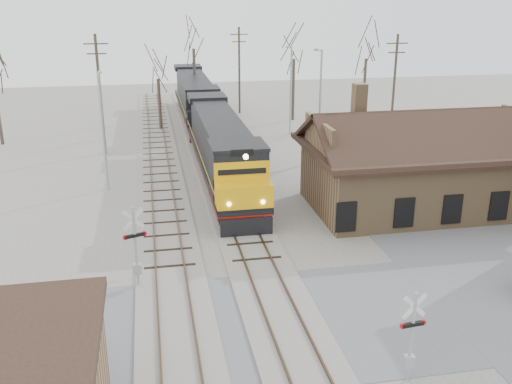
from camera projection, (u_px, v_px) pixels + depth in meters
ground at (284, 323)px, 24.17m from camera, size 140.00×140.00×0.00m
road at (284, 322)px, 24.17m from camera, size 60.00×9.00×0.03m
track_main at (232, 202)px, 38.07m from camera, size 3.40×90.00×0.24m
track_siding at (164, 206)px, 37.27m from camera, size 3.40×90.00×0.24m
depot at (422, 171)px, 36.64m from camera, size 15.20×9.31×7.90m
locomotive_lead at (222, 149)px, 41.33m from camera, size 3.26×21.83×4.85m
locomotive_trailing at (195, 98)px, 61.84m from camera, size 3.26×21.83×4.59m
crossbuck_near at (411, 339)px, 20.04m from camera, size 1.02×0.27×3.55m
crossbuck_far at (136, 250)px, 26.60m from camera, size 1.11×0.46×4.03m
streetlight_a at (103, 125)px, 39.30m from camera, size 0.25×2.04×8.24m
streetlight_b at (319, 101)px, 45.73m from camera, size 0.25×2.04×9.11m
streetlight_c at (290, 86)px, 55.23m from camera, size 0.25×2.04×8.48m
utility_pole_a at (100, 93)px, 48.15m from camera, size 2.00×0.24×10.11m
utility_pole_b at (239, 69)px, 65.06m from camera, size 2.00×0.24×9.71m
utility_pole_c at (394, 87)px, 51.82m from camera, size 2.00×0.24×9.85m
tree_b at (158, 70)px, 56.53m from camera, size 3.46×3.46×8.47m
tree_c at (193, 37)px, 63.63m from camera, size 4.92×4.92×12.06m
tree_d at (294, 48)px, 60.55m from camera, size 4.42×4.42×10.83m
tree_e at (367, 48)px, 60.58m from camera, size 4.43×4.43×10.84m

